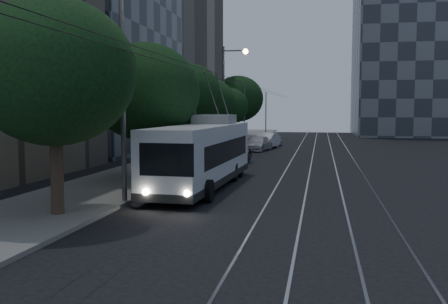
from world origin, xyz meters
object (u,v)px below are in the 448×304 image
object	(u,v)px
car_white_d	(271,139)
streetlamp_far	(228,88)
car_white_b	(258,144)
car_white_c	(266,141)
car_white_a	(227,150)
pickup_silver	(219,153)
trolleybus	(203,154)
streetlamp_near	(132,66)

from	to	relation	value
car_white_d	streetlamp_far	world-z (taller)	streetlamp_far
car_white_b	car_white_c	size ratio (longest dim) A/B	0.97
car_white_a	streetlamp_far	distance (m)	7.77
pickup_silver	car_white_c	bearing A→B (deg)	98.20
car_white_b	car_white_a	bearing A→B (deg)	-86.94
pickup_silver	streetlamp_far	size ratio (longest dim) A/B	0.66
car_white_c	car_white_b	bearing A→B (deg)	-89.81
car_white_b	car_white_d	distance (m)	7.20
pickup_silver	car_white_b	size ratio (longest dim) A/B	1.36
trolleybus	car_white_a	distance (m)	12.50
car_white_d	streetlamp_near	distance (m)	33.23
car_white_b	pickup_silver	bearing A→B (deg)	-84.86
streetlamp_far	car_white_d	bearing A→B (deg)	74.28
car_white_c	streetlamp_near	xyz separation A→B (m)	(-2.10, -28.28, 4.64)
car_white_c	streetlamp_near	world-z (taller)	streetlamp_near
car_white_a	car_white_c	world-z (taller)	car_white_a
car_white_a	car_white_d	distance (m)	15.80
streetlamp_near	streetlamp_far	distance (m)	23.23
car_white_a	car_white_d	world-z (taller)	car_white_a
pickup_silver	streetlamp_far	world-z (taller)	streetlamp_far
trolleybus	pickup_silver	distance (m)	9.35
trolleybus	streetlamp_near	world-z (taller)	streetlamp_near
pickup_silver	streetlamp_near	distance (m)	14.66
trolleybus	pickup_silver	bearing A→B (deg)	98.95
pickup_silver	car_white_b	xyz separation A→B (m)	(1.16, 11.71, -0.19)
car_white_b	streetlamp_far	distance (m)	5.83
pickup_silver	car_white_c	distance (m)	14.44
streetlamp_near	car_white_a	bearing A→B (deg)	88.31
pickup_silver	car_white_d	distance (m)	18.96
car_white_a	car_white_c	distance (m)	11.29
streetlamp_far	pickup_silver	bearing A→B (deg)	-83.24
car_white_a	streetlamp_near	xyz separation A→B (m)	(-0.50, -17.10, 4.62)
car_white_c	streetlamp_near	distance (m)	28.73
pickup_silver	car_white_a	xyz separation A→B (m)	(0.00, 3.17, -0.06)
trolleybus	car_white_c	xyz separation A→B (m)	(0.46, 23.60, -0.84)
pickup_silver	car_white_d	size ratio (longest dim) A/B	1.64
streetlamp_far	car_white_a	bearing A→B (deg)	-79.79
car_white_b	car_white_c	distance (m)	2.68
car_white_a	streetlamp_far	world-z (taller)	streetlamp_far
car_white_a	car_white_c	xyz separation A→B (m)	(1.60, 11.18, -0.02)
car_white_c	car_white_d	world-z (taller)	car_white_c
car_white_a	streetlamp_near	distance (m)	17.72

